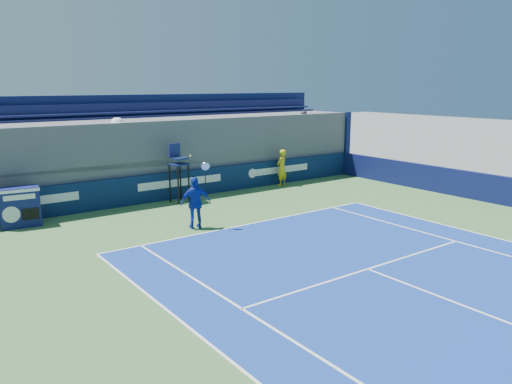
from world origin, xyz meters
TOP-DOWN VIEW (x-y plane):
  - ball_person at (5.27, 16.59)m, footprint 0.75×0.60m
  - back_hoarding at (0.00, 17.10)m, footprint 20.40×0.21m
  - match_clock at (-6.62, 16.40)m, footprint 1.40×0.87m
  - umpire_chair at (-0.41, 16.43)m, footprint 0.82×0.82m
  - tennis_player at (-1.78, 12.57)m, footprint 1.14×0.73m
  - stadium_seating at (-0.02, 19.15)m, footprint 21.00×4.05m

SIDE VIEW (x-z plane):
  - back_hoarding at x=0.00m, z-range 0.00..1.20m
  - match_clock at x=-6.62m, z-range 0.04..1.44m
  - ball_person at x=5.27m, z-range 0.01..1.79m
  - tennis_player at x=-1.78m, z-range -0.37..2.20m
  - umpire_chair at x=-0.41m, z-range 0.29..2.77m
  - stadium_seating at x=-0.02m, z-range -0.37..4.03m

